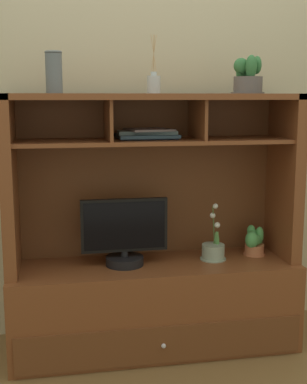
{
  "coord_description": "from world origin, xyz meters",
  "views": [
    {
      "loc": [
        -0.5,
        -2.63,
        1.33
      ],
      "look_at": [
        0.0,
        0.0,
        0.84
      ],
      "focal_mm": 49.16,
      "sensor_mm": 36.0,
      "label": 1
    }
  ],
  "objects_px": {
    "potted_succulent": "(248,78)",
    "tv_monitor": "(124,236)",
    "potted_fern": "(254,241)",
    "potted_orchid": "(213,250)",
    "magazine_stack_left": "(147,134)",
    "ceramic_vase": "(54,72)",
    "media_console": "(153,274)",
    "diffuser_bottle": "(154,84)"
  },
  "relations": [
    {
      "from": "potted_succulent",
      "to": "tv_monitor",
      "type": "bearing_deg",
      "value": -179.57
    },
    {
      "from": "tv_monitor",
      "to": "potted_fern",
      "type": "xyz_separation_m",
      "value": [
        0.73,
        0.05,
        -0.08
      ]
    },
    {
      "from": "potted_orchid",
      "to": "magazine_stack_left",
      "type": "height_order",
      "value": "magazine_stack_left"
    },
    {
      "from": "potted_orchid",
      "to": "potted_succulent",
      "type": "relative_size",
      "value": 1.61
    },
    {
      "from": "potted_fern",
      "to": "ceramic_vase",
      "type": "height_order",
      "value": "ceramic_vase"
    },
    {
      "from": "potted_fern",
      "to": "media_console",
      "type": "bearing_deg",
      "value": -178.32
    },
    {
      "from": "potted_succulent",
      "to": "media_console",
      "type": "bearing_deg",
      "value": 176.76
    },
    {
      "from": "potted_orchid",
      "to": "media_console",
      "type": "bearing_deg",
      "value": 175.47
    },
    {
      "from": "ceramic_vase",
      "to": "potted_succulent",
      "type": "bearing_deg",
      "value": -1.09
    },
    {
      "from": "potted_fern",
      "to": "magazine_stack_left",
      "type": "height_order",
      "value": "magazine_stack_left"
    },
    {
      "from": "tv_monitor",
      "to": "potted_succulent",
      "type": "height_order",
      "value": "potted_succulent"
    },
    {
      "from": "potted_orchid",
      "to": "potted_succulent",
      "type": "xyz_separation_m",
      "value": [
        0.16,
        -0.0,
        0.91
      ]
    },
    {
      "from": "media_console",
      "to": "potted_orchid",
      "type": "distance_m",
      "value": 0.35
    },
    {
      "from": "tv_monitor",
      "to": "diffuser_bottle",
      "type": "bearing_deg",
      "value": 6.68
    },
    {
      "from": "diffuser_bottle",
      "to": "ceramic_vase",
      "type": "bearing_deg",
      "value": 179.42
    },
    {
      "from": "potted_orchid",
      "to": "ceramic_vase",
      "type": "distance_m",
      "value": 1.24
    },
    {
      "from": "ceramic_vase",
      "to": "magazine_stack_left",
      "type": "bearing_deg",
      "value": 4.31
    },
    {
      "from": "tv_monitor",
      "to": "potted_orchid",
      "type": "relative_size",
      "value": 1.44
    },
    {
      "from": "media_console",
      "to": "ceramic_vase",
      "type": "relative_size",
      "value": 7.48
    },
    {
      "from": "tv_monitor",
      "to": "potted_orchid",
      "type": "distance_m",
      "value": 0.49
    },
    {
      "from": "potted_fern",
      "to": "ceramic_vase",
      "type": "bearing_deg",
      "value": -178.6
    },
    {
      "from": "magazine_stack_left",
      "to": "media_console",
      "type": "bearing_deg",
      "value": -41.82
    },
    {
      "from": "potted_orchid",
      "to": "magazine_stack_left",
      "type": "relative_size",
      "value": 0.99
    },
    {
      "from": "ceramic_vase",
      "to": "diffuser_bottle",
      "type": "bearing_deg",
      "value": -0.58
    },
    {
      "from": "ceramic_vase",
      "to": "tv_monitor",
      "type": "bearing_deg",
      "value": -4.04
    },
    {
      "from": "media_console",
      "to": "magazine_stack_left",
      "type": "xyz_separation_m",
      "value": [
        -0.03,
        0.03,
        0.75
      ]
    },
    {
      "from": "tv_monitor",
      "to": "diffuser_bottle",
      "type": "relative_size",
      "value": 1.57
    },
    {
      "from": "media_console",
      "to": "magazine_stack_left",
      "type": "relative_size",
      "value": 4.79
    },
    {
      "from": "media_console",
      "to": "potted_orchid",
      "type": "relative_size",
      "value": 4.85
    },
    {
      "from": "media_console",
      "to": "potted_succulent",
      "type": "distance_m",
      "value": 1.14
    },
    {
      "from": "diffuser_bottle",
      "to": "potted_succulent",
      "type": "bearing_deg",
      "value": -1.6
    },
    {
      "from": "media_console",
      "to": "potted_orchid",
      "type": "bearing_deg",
      "value": -4.53
    },
    {
      "from": "media_console",
      "to": "potted_succulent",
      "type": "relative_size",
      "value": 7.82
    },
    {
      "from": "potted_orchid",
      "to": "diffuser_bottle",
      "type": "xyz_separation_m",
      "value": [
        -0.32,
        0.01,
        0.88
      ]
    },
    {
      "from": "diffuser_bottle",
      "to": "potted_succulent",
      "type": "xyz_separation_m",
      "value": [
        0.49,
        -0.01,
        0.03
      ]
    },
    {
      "from": "magazine_stack_left",
      "to": "ceramic_vase",
      "type": "height_order",
      "value": "ceramic_vase"
    },
    {
      "from": "diffuser_bottle",
      "to": "potted_orchid",
      "type": "bearing_deg",
      "value": -2.06
    },
    {
      "from": "media_console",
      "to": "ceramic_vase",
      "type": "height_order",
      "value": "ceramic_vase"
    },
    {
      "from": "media_console",
      "to": "potted_succulent",
      "type": "height_order",
      "value": "potted_succulent"
    },
    {
      "from": "magazine_stack_left",
      "to": "potted_succulent",
      "type": "distance_m",
      "value": 0.59
    },
    {
      "from": "diffuser_bottle",
      "to": "potted_succulent",
      "type": "relative_size",
      "value": 1.49
    },
    {
      "from": "potted_succulent",
      "to": "potted_orchid",
      "type": "bearing_deg",
      "value": 179.33
    }
  ]
}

